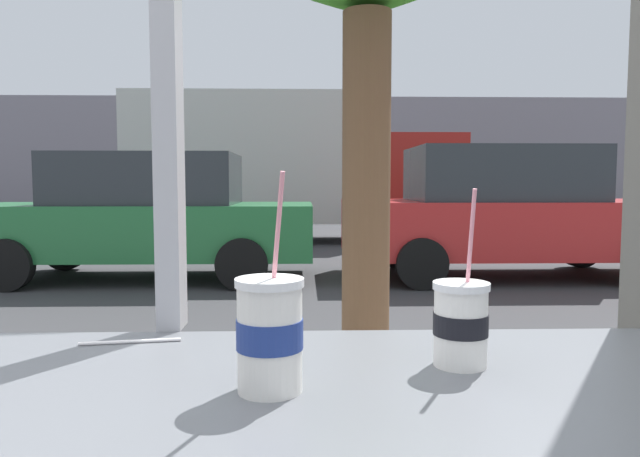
{
  "coord_description": "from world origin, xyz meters",
  "views": [
    {
      "loc": [
        0.28,
        -1.16,
        1.31
      ],
      "look_at": [
        0.4,
        3.08,
        0.98
      ],
      "focal_mm": 32.88,
      "sensor_mm": 36.0,
      "label": 1
    }
  ],
  "objects_px": {
    "parked_car_green": "(145,216)",
    "parked_car_red": "(508,212)",
    "soda_cup_left": "(461,322)",
    "box_truck": "(287,164)",
    "soda_cup_right": "(270,333)"
  },
  "relations": [
    {
      "from": "parked_car_green",
      "to": "parked_car_red",
      "type": "height_order",
      "value": "parked_car_red"
    },
    {
      "from": "soda_cup_left",
      "to": "parked_car_red",
      "type": "distance_m",
      "value": 7.47
    },
    {
      "from": "box_truck",
      "to": "parked_car_red",
      "type": "bearing_deg",
      "value": -58.45
    },
    {
      "from": "soda_cup_right",
      "to": "parked_car_red",
      "type": "height_order",
      "value": "parked_car_red"
    },
    {
      "from": "box_truck",
      "to": "soda_cup_left",
      "type": "bearing_deg",
      "value": -87.12
    },
    {
      "from": "soda_cup_left",
      "to": "soda_cup_right",
      "type": "bearing_deg",
      "value": -160.46
    },
    {
      "from": "parked_car_green",
      "to": "box_truck",
      "type": "relative_size",
      "value": 0.63
    },
    {
      "from": "parked_car_red",
      "to": "parked_car_green",
      "type": "bearing_deg",
      "value": -180.0
    },
    {
      "from": "soda_cup_left",
      "to": "parked_car_red",
      "type": "height_order",
      "value": "parked_car_red"
    },
    {
      "from": "soda_cup_left",
      "to": "box_truck",
      "type": "relative_size",
      "value": 0.04
    },
    {
      "from": "parked_car_red",
      "to": "soda_cup_left",
      "type": "bearing_deg",
      "value": -110.02
    },
    {
      "from": "parked_car_red",
      "to": "box_truck",
      "type": "height_order",
      "value": "box_truck"
    },
    {
      "from": "parked_car_green",
      "to": "parked_car_red",
      "type": "xyz_separation_m",
      "value": [
        4.97,
        0.0,
        0.04
      ]
    },
    {
      "from": "soda_cup_left",
      "to": "parked_car_green",
      "type": "xyz_separation_m",
      "value": [
        -2.41,
        7.02,
        -0.22
      ]
    },
    {
      "from": "soda_cup_right",
      "to": "parked_car_green",
      "type": "bearing_deg",
      "value": 106.37
    }
  ]
}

